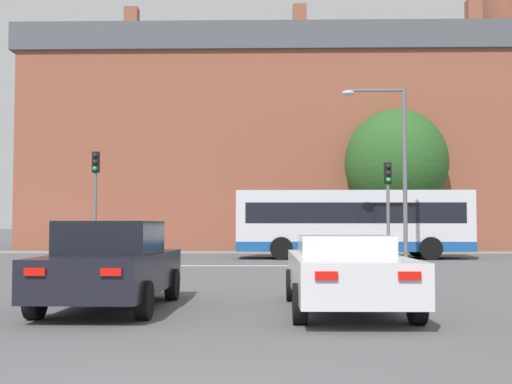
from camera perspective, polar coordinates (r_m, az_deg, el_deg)
name	(u,v)px	position (r m, az deg, el deg)	size (l,w,h in m)	color
stop_line_strip	(243,266)	(24.05, -1.18, -6.57)	(8.57, 0.30, 0.01)	silver
far_pavement	(251,252)	(35.42, -0.42, -5.38)	(69.52, 2.50, 0.01)	gray
brick_civic_building	(305,142)	(44.22, 4.40, 4.45)	(35.92, 11.75, 21.22)	brown
car_saloon_left	(112,265)	(12.16, -12.72, -6.34)	(2.07, 4.46, 1.61)	black
car_roadster_right	(346,272)	(11.67, 7.99, -7.04)	(2.05, 4.93, 1.35)	silver
bus_crossing_lead	(352,222)	(29.49, 8.53, -2.69)	(10.48, 2.70, 3.05)	silver
traffic_light_near_left	(95,189)	(25.27, -14.10, 0.27)	(0.26, 0.31, 4.33)	slate
traffic_light_near_right	(388,196)	(24.64, 11.66, -0.33)	(0.26, 0.31, 3.88)	slate
street_lamp_junction	(393,154)	(25.01, 12.06, 3.34)	(2.47, 0.36, 6.83)	slate
pedestrian_waiting	(372,234)	(34.95, 10.27, -3.66)	(0.44, 0.31, 1.78)	black
tree_by_building	(399,179)	(41.10, 12.63, 1.09)	(4.58, 4.58, 6.77)	#4C3823
tree_kerbside	(408,176)	(40.27, 13.35, 1.41)	(4.26, 4.26, 6.76)	#4C3823
tree_distant	(396,163)	(38.09, 12.35, 2.55)	(5.94, 5.94, 8.23)	#4C3823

